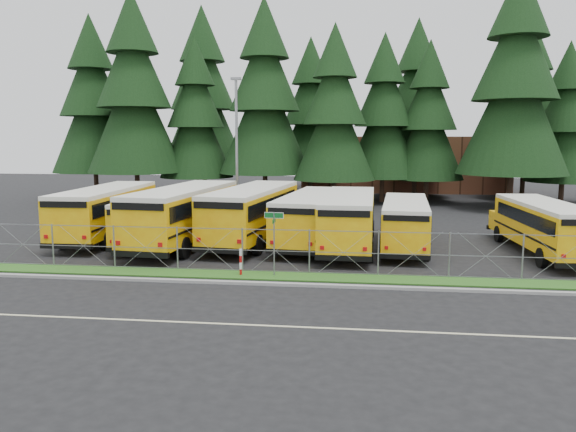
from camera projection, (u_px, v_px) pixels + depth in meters
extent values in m
plane|color=black|center=(333.00, 269.00, 25.65)|extent=(120.00, 120.00, 0.00)
cube|color=gray|center=(329.00, 286.00, 22.60)|extent=(50.00, 0.25, 0.12)
cube|color=#1A4D16|center=(331.00, 278.00, 23.98)|extent=(50.00, 1.40, 0.06)
cube|color=beige|center=(321.00, 328.00, 17.79)|extent=(50.00, 0.12, 0.01)
cube|color=brown|center=(402.00, 163.00, 63.79)|extent=(22.00, 10.00, 6.00)
cylinder|color=gray|center=(274.00, 245.00, 24.17)|extent=(0.06, 0.06, 2.80)
cube|color=#0D5C20|center=(274.00, 215.00, 23.99)|extent=(0.80, 0.08, 0.22)
cube|color=white|center=(274.00, 215.00, 23.99)|extent=(0.84, 0.08, 0.26)
cube|color=#0D5C20|center=(274.00, 221.00, 24.03)|extent=(0.06, 0.55, 0.18)
cylinder|color=#B20C0C|center=(241.00, 262.00, 24.36)|extent=(0.11, 0.11, 1.20)
cylinder|color=gray|center=(237.00, 151.00, 40.14)|extent=(0.20, 0.20, 10.00)
cube|color=gray|center=(236.00, 79.00, 39.43)|extent=(0.70, 0.35, 0.18)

